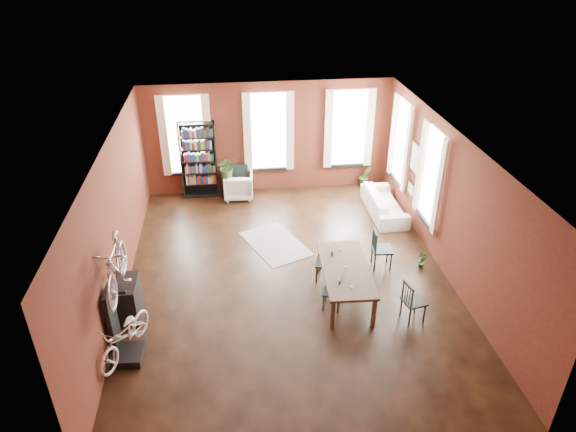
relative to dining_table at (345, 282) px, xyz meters
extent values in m
plane|color=black|center=(-1.09, 0.82, -0.36)|extent=(9.00, 9.00, 0.00)
cube|color=silver|center=(-1.09, 0.82, 2.84)|extent=(7.00, 9.00, 0.04)
cube|color=#4B1C12|center=(-1.09, 5.32, 1.24)|extent=(7.00, 0.04, 3.20)
cube|color=#4B1C12|center=(-1.09, -3.68, 1.24)|extent=(7.00, 0.04, 3.20)
cube|color=#4B1C12|center=(-4.59, 0.82, 1.24)|extent=(0.04, 9.00, 3.20)
cube|color=#4B1C12|center=(2.41, 0.82, 1.24)|extent=(0.04, 9.00, 3.20)
cube|color=white|center=(-3.39, 5.29, 1.44)|extent=(1.00, 0.04, 2.20)
cube|color=beige|center=(-3.39, 5.22, 1.44)|extent=(1.40, 0.06, 2.30)
cube|color=white|center=(-1.09, 5.29, 1.44)|extent=(1.00, 0.04, 2.20)
cube|color=beige|center=(-1.09, 5.22, 1.44)|extent=(1.40, 0.06, 2.30)
cube|color=white|center=(1.21, 5.29, 1.44)|extent=(1.00, 0.04, 2.20)
cube|color=beige|center=(1.21, 5.22, 1.44)|extent=(1.40, 0.06, 2.30)
cube|color=white|center=(2.38, 1.82, 1.44)|extent=(0.04, 1.00, 2.20)
cube|color=beige|center=(2.31, 1.82, 1.44)|extent=(0.06, 1.40, 2.30)
cube|color=white|center=(2.38, 4.02, 1.44)|extent=(0.04, 1.00, 2.20)
cube|color=beige|center=(2.31, 4.02, 1.44)|extent=(0.06, 1.40, 2.30)
cube|color=black|center=(2.37, 2.92, 1.44)|extent=(0.04, 0.55, 0.75)
cube|color=black|center=(2.37, 2.92, 0.59)|extent=(0.04, 0.45, 0.35)
cube|color=#4D3A2E|center=(0.00, 0.00, 0.00)|extent=(1.05, 2.14, 0.71)
cube|color=#183634|center=(-0.34, -0.33, 0.04)|extent=(0.47, 0.47, 0.79)
cube|color=black|center=(-0.31, 0.66, 0.06)|extent=(0.47, 0.47, 0.83)
cube|color=black|center=(1.18, -0.87, 0.08)|extent=(0.48, 0.48, 0.88)
cube|color=#183533|center=(1.07, 0.95, 0.12)|extent=(0.48, 0.48, 0.96)
cube|color=black|center=(-3.09, 5.12, 0.74)|extent=(1.00, 0.32, 2.20)
imported|color=silver|center=(-2.02, 4.87, 0.06)|extent=(0.85, 0.80, 0.83)
imported|color=beige|center=(1.86, 3.42, 0.05)|extent=(0.61, 2.08, 0.81)
cube|color=black|center=(-1.23, 2.21, -0.35)|extent=(1.76, 2.12, 0.01)
cube|color=black|center=(-4.26, -1.30, -0.28)|extent=(0.58, 0.58, 0.16)
cube|color=black|center=(-4.49, -0.98, 0.29)|extent=(0.16, 0.60, 1.30)
cube|color=black|center=(-4.37, -0.08, 0.04)|extent=(0.40, 0.80, 0.80)
cube|color=black|center=(-2.30, 4.80, -0.01)|extent=(0.42, 0.42, 0.69)
imported|color=#345A24|center=(1.76, 5.12, -0.21)|extent=(0.37, 0.66, 0.29)
imported|color=#2A5622|center=(1.96, 0.79, -0.28)|extent=(0.40, 0.49, 0.16)
imported|color=silver|center=(-4.23, -1.32, 0.56)|extent=(0.80, 0.94, 1.51)
imported|color=#A5A8AD|center=(-4.24, -0.98, 1.77)|extent=(0.47, 1.00, 1.66)
imported|color=#305622|center=(-2.31, 4.76, 0.58)|extent=(0.67, 0.72, 0.49)
camera|label=1|loc=(-2.23, -8.42, 6.42)|focal=32.00mm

